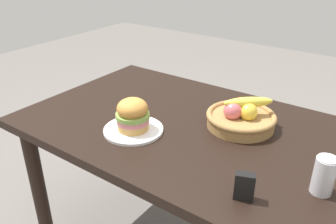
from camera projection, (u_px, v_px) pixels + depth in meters
dining_table at (185, 143)px, 1.53m from camera, size 1.40×0.90×0.75m
plate at (133, 130)px, 1.42m from camera, size 0.25×0.25×0.01m
sandwich at (133, 114)px, 1.39m from camera, size 0.14×0.14×0.13m
soda_can at (324, 176)px, 1.05m from camera, size 0.07×0.07×0.13m
fruit_basket at (241, 117)px, 1.44m from camera, size 0.29×0.29×0.14m
napkin_holder at (244, 186)px, 1.03m from camera, size 0.07×0.05×0.09m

